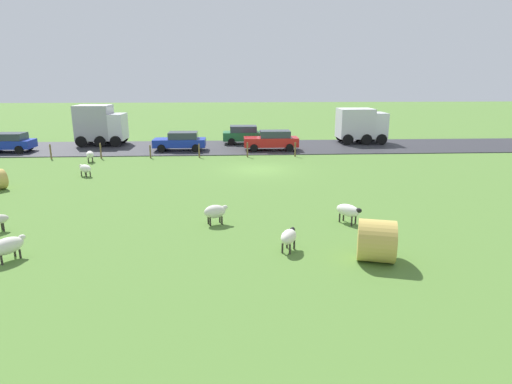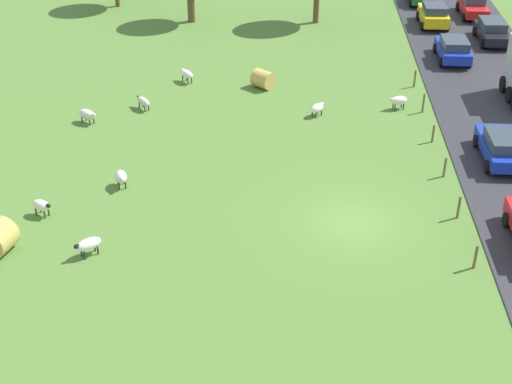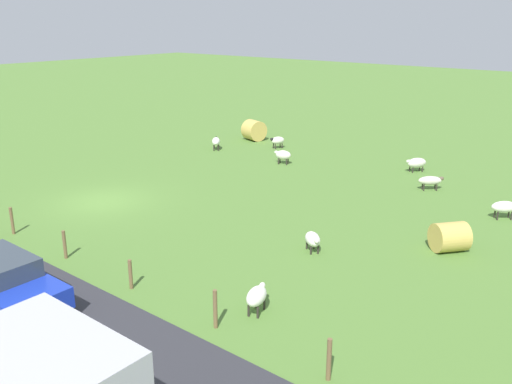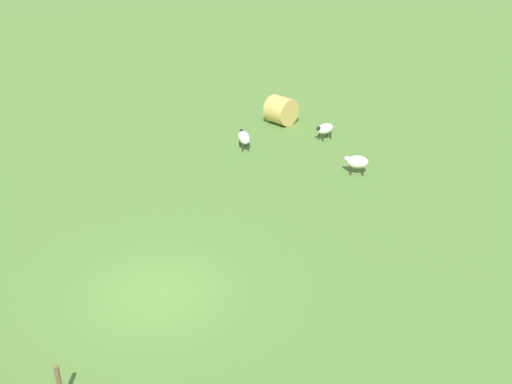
{
  "view_description": "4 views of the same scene",
  "coord_description": "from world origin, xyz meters",
  "px_view_note": "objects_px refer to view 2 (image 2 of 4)",
  "views": [
    {
      "loc": [
        -28.27,
        1.78,
        5.99
      ],
      "look_at": [
        -7.82,
        0.62,
        0.53
      ],
      "focal_mm": 30.32,
      "sensor_mm": 36.0,
      "label": 1
    },
    {
      "loc": [
        -2.92,
        -27.54,
        18.33
      ],
      "look_at": [
        -4.4,
        1.12,
        0.75
      ],
      "focal_mm": 51.58,
      "sensor_mm": 36.0,
      "label": 2
    },
    {
      "loc": [
        14.58,
        21.15,
        8.37
      ],
      "look_at": [
        -4.38,
        5.79,
        0.56
      ],
      "focal_mm": 38.59,
      "sensor_mm": 36.0,
      "label": 3
    },
    {
      "loc": [
        12.39,
        9.86,
        11.3
      ],
      "look_at": [
        -5.98,
        0.26,
        0.83
      ],
      "focal_mm": 43.57,
      "sensor_mm": 36.0,
      "label": 4
    }
  ],
  "objects_px": {
    "car_3": "(453,49)",
    "sheep_6": "(87,114)",
    "sheep_0": "(399,101)",
    "car_5": "(502,146)",
    "sheep_7": "(187,74)",
    "car_4": "(473,5)",
    "sheep_1": "(143,101)",
    "car_2": "(492,31)",
    "car_7": "(434,14)",
    "hay_bale_1": "(263,79)",
    "sheep_4": "(317,108)",
    "sheep_3": "(41,205)",
    "sheep_5": "(121,177)",
    "sheep_2": "(88,244)"
  },
  "relations": [
    {
      "from": "hay_bale_1",
      "to": "car_3",
      "type": "height_order",
      "value": "car_3"
    },
    {
      "from": "car_2",
      "to": "car_5",
      "type": "xyz_separation_m",
      "value": [
        -3.41,
        -17.76,
        0.02
      ]
    },
    {
      "from": "sheep_3",
      "to": "car_3",
      "type": "height_order",
      "value": "car_3"
    },
    {
      "from": "car_4",
      "to": "car_7",
      "type": "distance_m",
      "value": 4.27
    },
    {
      "from": "sheep_1",
      "to": "car_5",
      "type": "distance_m",
      "value": 20.09
    },
    {
      "from": "sheep_4",
      "to": "car_7",
      "type": "distance_m",
      "value": 18.54
    },
    {
      "from": "sheep_2",
      "to": "car_7",
      "type": "xyz_separation_m",
      "value": [
        18.79,
        30.18,
        0.36
      ]
    },
    {
      "from": "sheep_0",
      "to": "car_5",
      "type": "relative_size",
      "value": 0.27
    },
    {
      "from": "sheep_4",
      "to": "hay_bale_1",
      "type": "xyz_separation_m",
      "value": [
        -3.27,
        3.91,
        0.06
      ]
    },
    {
      "from": "sheep_3",
      "to": "sheep_7",
      "type": "bearing_deg",
      "value": 73.88
    },
    {
      "from": "sheep_1",
      "to": "sheep_4",
      "type": "relative_size",
      "value": 1.14
    },
    {
      "from": "car_5",
      "to": "sheep_3",
      "type": "bearing_deg",
      "value": -164.15
    },
    {
      "from": "car_3",
      "to": "car_5",
      "type": "bearing_deg",
      "value": -89.94
    },
    {
      "from": "sheep_7",
      "to": "sheep_2",
      "type": "bearing_deg",
      "value": -95.11
    },
    {
      "from": "sheep_3",
      "to": "sheep_4",
      "type": "height_order",
      "value": "sheep_3"
    },
    {
      "from": "sheep_5",
      "to": "sheep_6",
      "type": "distance_m",
      "value": 7.61
    },
    {
      "from": "hay_bale_1",
      "to": "car_3",
      "type": "bearing_deg",
      "value": 22.33
    },
    {
      "from": "sheep_4",
      "to": "sheep_5",
      "type": "relative_size",
      "value": 0.95
    },
    {
      "from": "sheep_0",
      "to": "sheep_4",
      "type": "xyz_separation_m",
      "value": [
        -4.76,
        -1.17,
        -0.05
      ]
    },
    {
      "from": "sheep_0",
      "to": "sheep_5",
      "type": "relative_size",
      "value": 1.04
    },
    {
      "from": "sheep_0",
      "to": "car_5",
      "type": "bearing_deg",
      "value": -53.36
    },
    {
      "from": "car_3",
      "to": "sheep_6",
      "type": "bearing_deg",
      "value": -154.39
    },
    {
      "from": "sheep_6",
      "to": "hay_bale_1",
      "type": "xyz_separation_m",
      "value": [
        9.65,
        5.49,
        0.03
      ]
    },
    {
      "from": "sheep_2",
      "to": "car_7",
      "type": "relative_size",
      "value": 0.3
    },
    {
      "from": "sheep_2",
      "to": "car_2",
      "type": "relative_size",
      "value": 0.29
    },
    {
      "from": "sheep_6",
      "to": "hay_bale_1",
      "type": "distance_m",
      "value": 11.1
    },
    {
      "from": "car_3",
      "to": "car_4",
      "type": "xyz_separation_m",
      "value": [
        3.2,
        9.67,
        0.01
      ]
    },
    {
      "from": "sheep_4",
      "to": "car_4",
      "type": "relative_size",
      "value": 0.25
    },
    {
      "from": "sheep_3",
      "to": "sheep_7",
      "type": "relative_size",
      "value": 0.91
    },
    {
      "from": "sheep_7",
      "to": "car_3",
      "type": "xyz_separation_m",
      "value": [
        17.36,
        4.55,
        0.31
      ]
    },
    {
      "from": "sheep_7",
      "to": "sheep_0",
      "type": "bearing_deg",
      "value": -14.51
    },
    {
      "from": "car_5",
      "to": "car_7",
      "type": "relative_size",
      "value": 1.1
    },
    {
      "from": "sheep_5",
      "to": "sheep_7",
      "type": "relative_size",
      "value": 0.94
    },
    {
      "from": "sheep_5",
      "to": "car_2",
      "type": "distance_m",
      "value": 30.78
    },
    {
      "from": "sheep_0",
      "to": "car_3",
      "type": "bearing_deg",
      "value": 60.31
    },
    {
      "from": "car_3",
      "to": "sheep_1",
      "type": "bearing_deg",
      "value": -155.89
    },
    {
      "from": "sheep_2",
      "to": "hay_bale_1",
      "type": "relative_size",
      "value": 0.97
    },
    {
      "from": "sheep_3",
      "to": "sheep_4",
      "type": "bearing_deg",
      "value": 41.33
    },
    {
      "from": "sheep_0",
      "to": "sheep_2",
      "type": "distance_m",
      "value": 21.0
    },
    {
      "from": "sheep_1",
      "to": "car_2",
      "type": "xyz_separation_m",
      "value": [
        22.79,
        12.48,
        0.34
      ]
    },
    {
      "from": "sheep_0",
      "to": "car_2",
      "type": "distance_m",
      "value": 14.13
    },
    {
      "from": "sheep_3",
      "to": "hay_bale_1",
      "type": "bearing_deg",
      "value": 58.07
    },
    {
      "from": "car_4",
      "to": "car_5",
      "type": "bearing_deg",
      "value": -97.69
    },
    {
      "from": "car_2",
      "to": "car_5",
      "type": "height_order",
      "value": "car_5"
    },
    {
      "from": "sheep_0",
      "to": "car_3",
      "type": "height_order",
      "value": "car_3"
    },
    {
      "from": "sheep_0",
      "to": "sheep_3",
      "type": "relative_size",
      "value": 1.07
    },
    {
      "from": "sheep_7",
      "to": "car_3",
      "type": "bearing_deg",
      "value": 14.69
    },
    {
      "from": "sheep_2",
      "to": "sheep_4",
      "type": "distance_m",
      "value": 17.07
    },
    {
      "from": "car_3",
      "to": "sheep_4",
      "type": "bearing_deg",
      "value": -135.61
    },
    {
      "from": "car_3",
      "to": "sheep_3",
      "type": "bearing_deg",
      "value": -137.34
    }
  ]
}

